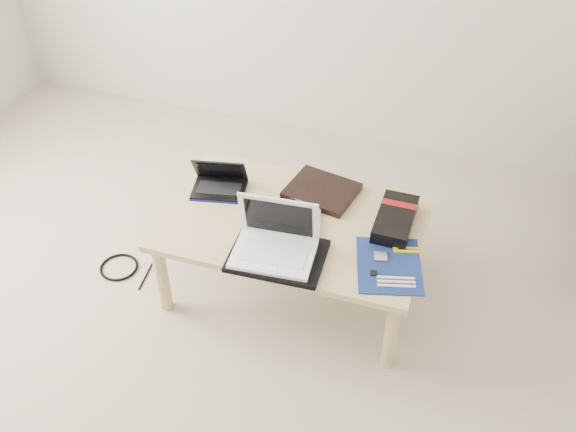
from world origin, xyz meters
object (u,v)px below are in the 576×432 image
(gpu_box, at_px, (395,219))
(netbook, at_px, (220,183))
(white_laptop, at_px, (275,242))
(coffee_table, at_px, (294,229))

(gpu_box, bearing_deg, netbook, -179.94)
(netbook, relative_size, gpu_box, 0.89)
(white_laptop, distance_m, gpu_box, 0.53)
(netbook, distance_m, gpu_box, 0.79)
(coffee_table, distance_m, netbook, 0.40)
(coffee_table, xyz_separation_m, netbook, (-0.38, 0.10, 0.08))
(netbook, distance_m, white_laptop, 0.49)
(gpu_box, bearing_deg, white_laptop, -142.67)
(white_laptop, relative_size, gpu_box, 1.13)
(coffee_table, relative_size, netbook, 4.15)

